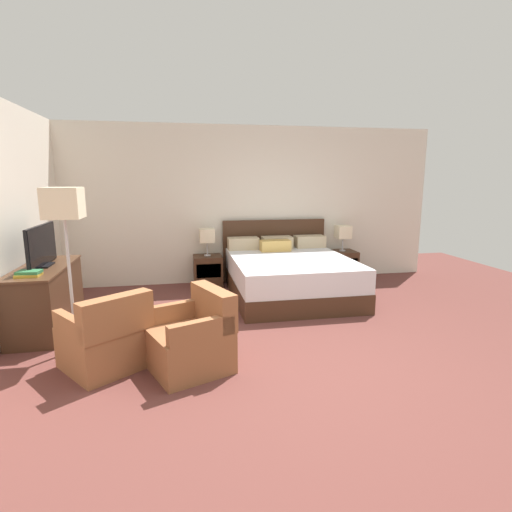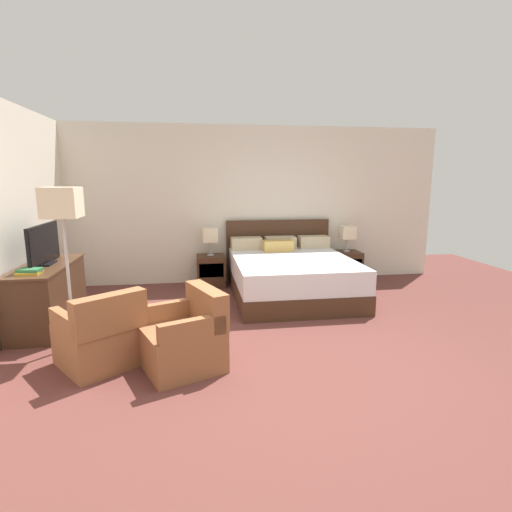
{
  "view_description": "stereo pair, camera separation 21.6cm",
  "coord_description": "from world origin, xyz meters",
  "px_view_note": "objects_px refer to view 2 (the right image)",
  "views": [
    {
      "loc": [
        -1.02,
        -3.33,
        1.79
      ],
      "look_at": [
        -0.0,
        1.95,
        0.75
      ],
      "focal_mm": 28.0,
      "sensor_mm": 36.0,
      "label": 1
    },
    {
      "loc": [
        -0.81,
        -3.36,
        1.79
      ],
      "look_at": [
        -0.0,
        1.95,
        0.75
      ],
      "focal_mm": 28.0,
      "sensor_mm": 36.0,
      "label": 2
    }
  ],
  "objects_px": {
    "tv": "(44,245)",
    "floor_lamp": "(62,213)",
    "nightstand_right": "(346,266)",
    "book_red_cover": "(29,273)",
    "table_lamp_right": "(348,233)",
    "armchair_companion": "(186,339)",
    "table_lamp_left": "(210,236)",
    "book_blue_cover": "(30,270)",
    "armchair_by_window": "(101,337)",
    "dresser": "(48,295)",
    "bed": "(291,275)",
    "nightstand_left": "(211,271)"
  },
  "relations": [
    {
      "from": "tv",
      "to": "floor_lamp",
      "type": "xyz_separation_m",
      "value": [
        0.48,
        -0.75,
        0.45
      ]
    },
    {
      "from": "nightstand_right",
      "to": "book_red_cover",
      "type": "distance_m",
      "value": 4.92
    },
    {
      "from": "table_lamp_right",
      "to": "armchair_companion",
      "type": "distance_m",
      "value": 4.08
    },
    {
      "from": "table_lamp_left",
      "to": "tv",
      "type": "bearing_deg",
      "value": -142.79
    },
    {
      "from": "table_lamp_left",
      "to": "book_blue_cover",
      "type": "xyz_separation_m",
      "value": [
        -2.04,
        -2.06,
        -0.05
      ]
    },
    {
      "from": "table_lamp_left",
      "to": "armchair_by_window",
      "type": "bearing_deg",
      "value": -112.65
    },
    {
      "from": "dresser",
      "to": "armchair_companion",
      "type": "height_order",
      "value": "dresser"
    },
    {
      "from": "nightstand_right",
      "to": "book_blue_cover",
      "type": "height_order",
      "value": "book_blue_cover"
    },
    {
      "from": "table_lamp_left",
      "to": "book_red_cover",
      "type": "xyz_separation_m",
      "value": [
        -2.04,
        -2.06,
        -0.08
      ]
    },
    {
      "from": "table_lamp_left",
      "to": "table_lamp_right",
      "type": "xyz_separation_m",
      "value": [
        2.4,
        0.0,
        0.0
      ]
    },
    {
      "from": "bed",
      "to": "floor_lamp",
      "type": "distance_m",
      "value": 3.36
    },
    {
      "from": "floor_lamp",
      "to": "book_red_cover",
      "type": "bearing_deg",
      "value": 153.05
    },
    {
      "from": "table_lamp_right",
      "to": "armchair_by_window",
      "type": "distance_m",
      "value": 4.57
    },
    {
      "from": "bed",
      "to": "nightstand_right",
      "type": "distance_m",
      "value": 1.43
    },
    {
      "from": "nightstand_right",
      "to": "dresser",
      "type": "bearing_deg",
      "value": -160.39
    },
    {
      "from": "table_lamp_left",
      "to": "armchair_by_window",
      "type": "distance_m",
      "value": 3.09
    },
    {
      "from": "floor_lamp",
      "to": "dresser",
      "type": "bearing_deg",
      "value": 123.65
    },
    {
      "from": "nightstand_right",
      "to": "tv",
      "type": "relative_size",
      "value": 0.55
    },
    {
      "from": "book_red_cover",
      "to": "tv",
      "type": "bearing_deg",
      "value": 90.45
    },
    {
      "from": "dresser",
      "to": "armchair_by_window",
      "type": "xyz_separation_m",
      "value": [
        0.88,
        -1.21,
        -0.11
      ]
    },
    {
      "from": "nightstand_left",
      "to": "floor_lamp",
      "type": "bearing_deg",
      "value": -124.29
    },
    {
      "from": "book_red_cover",
      "to": "floor_lamp",
      "type": "relative_size",
      "value": 0.14
    },
    {
      "from": "nightstand_left",
      "to": "armchair_by_window",
      "type": "distance_m",
      "value": 3.03
    },
    {
      "from": "nightstand_right",
      "to": "tv",
      "type": "xyz_separation_m",
      "value": [
        -4.44,
        -1.55,
        0.74
      ]
    },
    {
      "from": "book_blue_cover",
      "to": "armchair_companion",
      "type": "relative_size",
      "value": 0.26
    },
    {
      "from": "nightstand_left",
      "to": "tv",
      "type": "bearing_deg",
      "value": -142.82
    },
    {
      "from": "book_red_cover",
      "to": "armchair_by_window",
      "type": "xyz_separation_m",
      "value": [
        0.88,
        -0.73,
        -0.5
      ]
    },
    {
      "from": "nightstand_left",
      "to": "table_lamp_left",
      "type": "distance_m",
      "value": 0.6
    },
    {
      "from": "nightstand_right",
      "to": "tv",
      "type": "bearing_deg",
      "value": -160.74
    },
    {
      "from": "book_red_cover",
      "to": "book_blue_cover",
      "type": "bearing_deg",
      "value": 0.0
    },
    {
      "from": "book_blue_cover",
      "to": "floor_lamp",
      "type": "bearing_deg",
      "value": -27.3
    },
    {
      "from": "table_lamp_left",
      "to": "tv",
      "type": "distance_m",
      "value": 2.57
    },
    {
      "from": "tv",
      "to": "book_red_cover",
      "type": "xyz_separation_m",
      "value": [
        0.0,
        -0.51,
        -0.22
      ]
    },
    {
      "from": "dresser",
      "to": "tv",
      "type": "bearing_deg",
      "value": 85.4
    },
    {
      "from": "book_blue_cover",
      "to": "dresser",
      "type": "bearing_deg",
      "value": 91.61
    },
    {
      "from": "bed",
      "to": "armchair_companion",
      "type": "relative_size",
      "value": 2.39
    },
    {
      "from": "armchair_companion",
      "to": "bed",
      "type": "bearing_deg",
      "value": 54.47
    },
    {
      "from": "book_blue_cover",
      "to": "armchair_by_window",
      "type": "height_order",
      "value": "book_blue_cover"
    },
    {
      "from": "book_blue_cover",
      "to": "floor_lamp",
      "type": "height_order",
      "value": "floor_lamp"
    },
    {
      "from": "table_lamp_right",
      "to": "book_red_cover",
      "type": "xyz_separation_m",
      "value": [
        -4.44,
        -2.06,
        -0.08
      ]
    },
    {
      "from": "dresser",
      "to": "armchair_by_window",
      "type": "bearing_deg",
      "value": -53.93
    },
    {
      "from": "nightstand_left",
      "to": "table_lamp_left",
      "type": "xyz_separation_m",
      "value": [
        0.0,
        0.0,
        0.6
      ]
    },
    {
      "from": "table_lamp_left",
      "to": "floor_lamp",
      "type": "relative_size",
      "value": 0.27
    },
    {
      "from": "book_blue_cover",
      "to": "table_lamp_right",
      "type": "bearing_deg",
      "value": 24.98
    },
    {
      "from": "bed",
      "to": "table_lamp_right",
      "type": "relative_size",
      "value": 4.73
    },
    {
      "from": "nightstand_left",
      "to": "table_lamp_right",
      "type": "xyz_separation_m",
      "value": [
        2.4,
        0.0,
        0.6
      ]
    },
    {
      "from": "book_blue_cover",
      "to": "tv",
      "type": "bearing_deg",
      "value": 91.23
    },
    {
      "from": "tv",
      "to": "nightstand_left",
      "type": "bearing_deg",
      "value": 37.18
    },
    {
      "from": "nightstand_left",
      "to": "armchair_companion",
      "type": "bearing_deg",
      "value": -96.95
    },
    {
      "from": "table_lamp_left",
      "to": "floor_lamp",
      "type": "bearing_deg",
      "value": -124.28
    }
  ]
}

